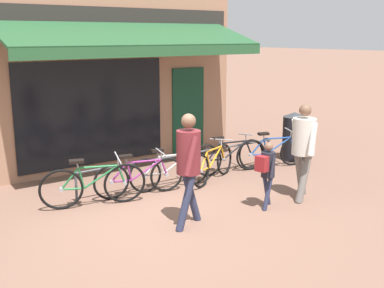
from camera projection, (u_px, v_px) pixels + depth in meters
name	position (u px, v px, depth m)	size (l,w,h in m)	color
ground_plane	(159.00, 215.00, 7.83)	(160.00, 160.00, 0.00)	brown
shop_front	(90.00, 52.00, 11.44)	(6.00, 4.49, 4.94)	#9E7056
bike_rack_rail	(185.00, 157.00, 9.54)	(4.69, 0.04, 0.57)	#47494F
bicycle_green	(93.00, 185.00, 8.11)	(1.77, 0.76, 0.90)	black
bicycle_purple	(140.00, 177.00, 8.68)	(1.71, 0.56, 0.81)	black
bicycle_silver	(170.00, 170.00, 9.12)	(1.71, 0.52, 0.79)	black
bicycle_orange	(213.00, 164.00, 9.59)	(1.56, 0.81, 0.79)	black
bicycle_black	(230.00, 156.00, 10.18)	(1.76, 0.52, 0.82)	black
bicycle_blue	(273.00, 152.00, 10.50)	(1.74, 0.69, 0.85)	black
pedestrian_adult	(189.00, 158.00, 7.16)	(0.60, 0.58, 1.75)	#282D47
pedestrian_child	(267.00, 167.00, 7.99)	(0.45, 0.42, 1.14)	#282D47
pedestrian_second_adult	(304.00, 142.00, 8.41)	(0.58, 0.72, 1.72)	slate
litter_bin	(294.00, 136.00, 11.17)	(0.54, 0.54, 1.13)	black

